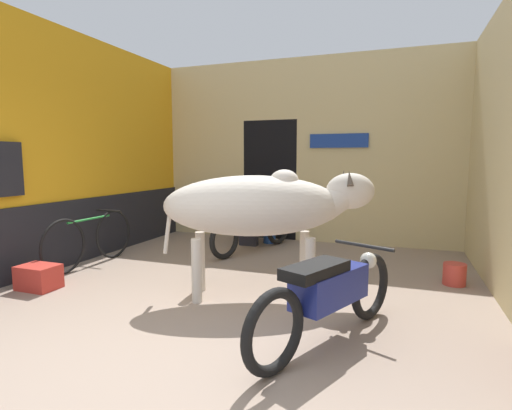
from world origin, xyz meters
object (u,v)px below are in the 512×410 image
at_px(bicycle, 91,239).
at_px(crate, 39,277).
at_px(shopkeeper_seated, 251,211).
at_px(plastic_stool, 269,232).
at_px(bucket, 454,274).
at_px(motorcycle_far, 253,226).
at_px(cow, 263,206).
at_px(motorcycle_near, 329,293).

relative_size(bicycle, crate, 3.84).
relative_size(bicycle, shopkeeper_seated, 1.48).
bearing_deg(crate, plastic_stool, 62.69).
bearing_deg(bucket, crate, -158.23).
distance_m(plastic_stool, crate, 3.77).
bearing_deg(bucket, motorcycle_far, 164.13).
xyz_separation_m(motorcycle_far, bicycle, (-1.86, -1.60, -0.04)).
xyz_separation_m(shopkeeper_seated, plastic_stool, (0.28, 0.20, -0.38)).
relative_size(bicycle, plastic_stool, 4.44).
relative_size(cow, bucket, 8.91).
height_order(bicycle, crate, bicycle).
distance_m(motorcycle_far, bucket, 3.01).
height_order(crate, bucket, crate).
xyz_separation_m(motorcycle_near, motorcycle_far, (-1.72, 2.85, -0.01)).
bearing_deg(plastic_stool, bucket, -28.30).
height_order(bicycle, plastic_stool, bicycle).
xyz_separation_m(motorcycle_far, plastic_stool, (0.05, 0.71, -0.21)).
relative_size(motorcycle_near, shopkeeper_seated, 1.63).
distance_m(cow, bicycle, 2.78).
bearing_deg(bucket, motorcycle_near, -119.66).
bearing_deg(plastic_stool, motorcycle_far, -93.85).
distance_m(motorcycle_far, crate, 3.14).
height_order(cow, motorcycle_far, cow).
relative_size(cow, motorcycle_near, 1.25).
xyz_separation_m(plastic_stool, crate, (-1.73, -3.35, -0.07)).
height_order(motorcycle_near, plastic_stool, motorcycle_near).
distance_m(motorcycle_far, plastic_stool, 0.74).
xyz_separation_m(motorcycle_near, crate, (-3.40, 0.21, -0.28)).
distance_m(motorcycle_far, bicycle, 2.45).
relative_size(motorcycle_far, shopkeeper_seated, 1.64).
relative_size(shopkeeper_seated, crate, 2.59).
distance_m(shopkeeper_seated, plastic_stool, 0.51).
xyz_separation_m(shopkeeper_seated, bucket, (3.11, -1.32, -0.46)).
distance_m(cow, bucket, 2.49).
bearing_deg(motorcycle_far, bucket, -15.87).
bearing_deg(motorcycle_near, bucket, 60.34).
bearing_deg(bucket, shopkeeper_seated, 156.95).
xyz_separation_m(bicycle, crate, (0.17, -1.04, -0.24)).
bearing_deg(shopkeeper_seated, cow, -66.59).
height_order(bicycle, bucket, bicycle).
distance_m(crate, bucket, 4.91).
bearing_deg(bicycle, plastic_stool, 50.53).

